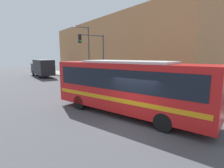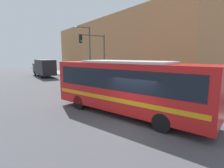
# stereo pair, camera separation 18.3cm
# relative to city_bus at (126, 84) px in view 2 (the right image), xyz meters

# --- Properties ---
(ground_plane) EXTENTS (120.00, 120.00, 0.00)m
(ground_plane) POSITION_rel_city_bus_xyz_m (-0.80, -1.58, -1.94)
(ground_plane) COLOR #47474C
(sidewalk) EXTENTS (2.76, 70.00, 0.18)m
(sidewalk) POSITION_rel_city_bus_xyz_m (5.08, 18.42, -1.85)
(sidewalk) COLOR gray
(sidewalk) RESTS_ON ground_plane
(building_facade) EXTENTS (6.00, 31.11, 8.96)m
(building_facade) POSITION_rel_city_bus_xyz_m (9.46, 14.97, 2.54)
(building_facade) COLOR #B27A4C
(building_facade) RESTS_ON ground_plane
(city_bus) EXTENTS (5.25, 10.51, 3.38)m
(city_bus) POSITION_rel_city_bus_xyz_m (0.00, 0.00, 0.00)
(city_bus) COLOR red
(city_bus) RESTS_ON ground_plane
(delivery_truck) EXTENTS (2.29, 7.94, 3.00)m
(delivery_truck) POSITION_rel_city_bus_xyz_m (0.98, 24.26, -0.30)
(delivery_truck) COLOR black
(delivery_truck) RESTS_ON ground_plane
(fire_hydrant) EXTENTS (0.27, 0.36, 0.75)m
(fire_hydrant) POSITION_rel_city_bus_xyz_m (4.30, 3.37, -1.39)
(fire_hydrant) COLOR red
(fire_hydrant) RESTS_ON sidewalk
(traffic_light_pole) EXTENTS (3.28, 0.35, 5.91)m
(traffic_light_pole) POSITION_rel_city_bus_xyz_m (3.40, 9.61, 2.25)
(traffic_light_pole) COLOR #47474C
(traffic_light_pole) RESTS_ON sidewalk
(parking_meter) EXTENTS (0.14, 0.14, 1.21)m
(parking_meter) POSITION_rel_city_bus_xyz_m (4.30, 5.97, -0.93)
(parking_meter) COLOR #47474C
(parking_meter) RESTS_ON sidewalk
(street_lamp) EXTENTS (2.22, 0.28, 7.28)m
(street_lamp) POSITION_rel_city_bus_xyz_m (4.28, 13.43, 2.52)
(street_lamp) COLOR #47474C
(street_lamp) RESTS_ON sidewalk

